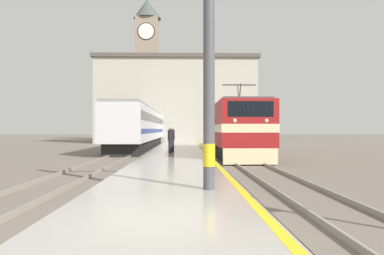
{
  "coord_description": "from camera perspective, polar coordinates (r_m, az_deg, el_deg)",
  "views": [
    {
      "loc": [
        0.45,
        -6.46,
        1.84
      ],
      "look_at": [
        1.12,
        25.7,
        2.02
      ],
      "focal_mm": 35.0,
      "sensor_mm": 36.0,
      "label": 1
    }
  ],
  "objects": [
    {
      "name": "ground_plane",
      "position": [
        36.51,
        -1.9,
        -3.2
      ],
      "size": [
        200.0,
        200.0,
        0.0
      ],
      "primitive_type": "plane",
      "color": "#70665B"
    },
    {
      "name": "platform",
      "position": [
        31.51,
        -2.01,
        -3.42
      ],
      "size": [
        4.13,
        140.0,
        0.27
      ],
      "color": "#ADA89E",
      "rests_on": "ground"
    },
    {
      "name": "rail_track_near",
      "position": [
        31.68,
        4.84,
        -3.59
      ],
      "size": [
        2.83,
        140.0,
        0.16
      ],
      "color": "#70665B",
      "rests_on": "ground"
    },
    {
      "name": "rail_track_far",
      "position": [
        31.8,
        -8.93,
        -3.57
      ],
      "size": [
        2.83,
        140.0,
        0.16
      ],
      "color": "#70665B",
      "rests_on": "ground"
    },
    {
      "name": "locomotive_train",
      "position": [
        26.62,
        5.98,
        -0.3
      ],
      "size": [
        2.92,
        15.74,
        4.57
      ],
      "color": "black",
      "rests_on": "ground"
    },
    {
      "name": "passenger_train",
      "position": [
        41.98,
        -7.04,
        0.01
      ],
      "size": [
        2.92,
        35.35,
        3.84
      ],
      "color": "black",
      "rests_on": "ground"
    },
    {
      "name": "catenary_mast",
      "position": [
        10.05,
        3.14,
        10.72
      ],
      "size": [
        2.98,
        0.32,
        7.09
      ],
      "color": "#4C4C51",
      "rests_on": "platform"
    },
    {
      "name": "person_on_platform",
      "position": [
        24.87,
        -3.33,
        -1.77
      ],
      "size": [
        0.34,
        0.34,
        1.78
      ],
      "color": "#23232D",
      "rests_on": "platform"
    },
    {
      "name": "second_waiting_passenger",
      "position": [
        25.85,
        -3.03,
        -1.69
      ],
      "size": [
        0.34,
        0.34,
        1.79
      ],
      "color": "#23232D",
      "rests_on": "platform"
    },
    {
      "name": "clock_tower",
      "position": [
        64.39,
        -6.84,
        9.41
      ],
      "size": [
        4.63,
        4.63,
        23.89
      ],
      "color": "gray",
      "rests_on": "ground"
    },
    {
      "name": "station_building",
      "position": [
        53.17,
        -2.38,
        4.11
      ],
      "size": [
        22.23,
        8.98,
        11.82
      ],
      "color": "#B7B2A3",
      "rests_on": "ground"
    }
  ]
}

